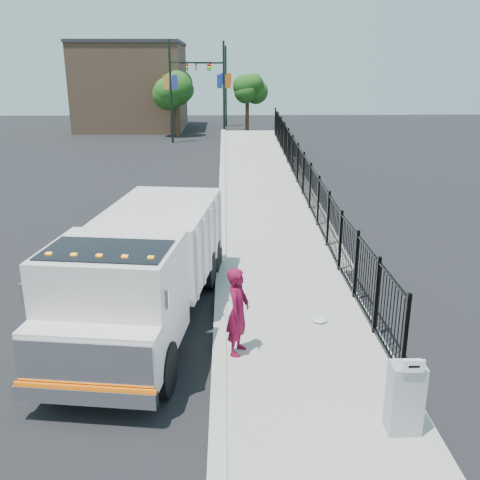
{
  "coord_description": "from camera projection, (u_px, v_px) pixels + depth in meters",
  "views": [
    {
      "loc": [
        0.18,
        -10.99,
        5.95
      ],
      "look_at": [
        0.52,
        2.0,
        1.74
      ],
      "focal_mm": 40.0,
      "sensor_mm": 36.0,
      "label": 1
    }
  ],
  "objects": [
    {
      "name": "ramp",
      "position": [
        264.0,
        188.0,
        27.55
      ],
      "size": [
        3.95,
        24.06,
        3.19
      ],
      "primitive_type": "cube",
      "rotation": [
        0.06,
        0.0,
        0.0
      ],
      "color": "#9E998E",
      "rests_on": "ground"
    },
    {
      "name": "light_pole_1",
      "position": [
        220.0,
        87.0,
        44.66
      ],
      "size": [
        3.78,
        0.22,
        8.0
      ],
      "color": "black",
      "rests_on": "ground"
    },
    {
      "name": "building",
      "position": [
        132.0,
        88.0,
        52.66
      ],
      "size": [
        10.0,
        10.0,
        8.0
      ],
      "primitive_type": "cube",
      "color": "#8C664C",
      "rests_on": "ground"
    },
    {
      "name": "truck",
      "position": [
        144.0,
        265.0,
        12.48
      ],
      "size": [
        3.58,
        8.27,
        2.74
      ],
      "rotation": [
        0.0,
        0.0,
        -0.13
      ],
      "color": "black",
      "rests_on": "ground"
    },
    {
      "name": "sidewalk",
      "position": [
        318.0,
        384.0,
        10.41
      ],
      "size": [
        3.55,
        12.0,
        0.12
      ],
      "primitive_type": "cube",
      "color": "#9E998E",
      "rests_on": "ground"
    },
    {
      "name": "utility_cabinet",
      "position": [
        405.0,
        398.0,
        8.82
      ],
      "size": [
        0.55,
        0.4,
        1.25
      ],
      "primitive_type": "cube",
      "color": "gray",
      "rests_on": "sidewalk"
    },
    {
      "name": "tree_0",
      "position": [
        177.0,
        91.0,
        46.26
      ],
      "size": [
        3.03,
        3.03,
        5.51
      ],
      "color": "#382314",
      "rests_on": "ground"
    },
    {
      "name": "ground",
      "position": [
        220.0,
        339.0,
        12.28
      ],
      "size": [
        120.0,
        120.0,
        0.0
      ],
      "primitive_type": "plane",
      "color": "black",
      "rests_on": "ground"
    },
    {
      "name": "arrow_sign",
      "position": [
        414.0,
        366.0,
        8.38
      ],
      "size": [
        0.35,
        0.04,
        0.22
      ],
      "primitive_type": "cube",
      "color": "white",
      "rests_on": "utility_cabinet"
    },
    {
      "name": "light_pole_2",
      "position": [
        182.0,
        84.0,
        50.75
      ],
      "size": [
        3.77,
        0.22,
        8.0
      ],
      "color": "black",
      "rests_on": "ground"
    },
    {
      "name": "iron_fence",
      "position": [
        303.0,
        187.0,
        23.5
      ],
      "size": [
        0.1,
        28.0,
        1.8
      ],
      "primitive_type": "cube",
      "color": "black",
      "rests_on": "ground"
    },
    {
      "name": "light_pole_0",
      "position": [
        174.0,
        88.0,
        42.68
      ],
      "size": [
        3.77,
        0.22,
        8.0
      ],
      "color": "black",
      "rests_on": "ground"
    },
    {
      "name": "light_pole_3",
      "position": [
        223.0,
        83.0,
        54.77
      ],
      "size": [
        3.77,
        0.22,
        8.0
      ],
      "color": "black",
      "rests_on": "ground"
    },
    {
      "name": "tree_1",
      "position": [
        247.0,
        91.0,
        48.02
      ],
      "size": [
        2.04,
        2.04,
        5.02
      ],
      "color": "#382314",
      "rests_on": "ground"
    },
    {
      "name": "debris",
      "position": [
        320.0,
        320.0,
        12.83
      ],
      "size": [
        0.36,
        0.36,
        0.09
      ],
      "primitive_type": "ellipsoid",
      "color": "silver",
      "rests_on": "sidewalk"
    },
    {
      "name": "worker",
      "position": [
        238.0,
        311.0,
        11.18
      ],
      "size": [
        0.66,
        0.81,
        1.91
      ],
      "primitive_type": "imported",
      "rotation": [
        0.0,
        0.0,
        1.24
      ],
      "color": "maroon",
      "rests_on": "sidewalk"
    },
    {
      "name": "curb",
      "position": [
        219.0,
        385.0,
        10.35
      ],
      "size": [
        0.3,
        12.0,
        0.16
      ],
      "primitive_type": "cube",
      "color": "#ADAAA3",
      "rests_on": "ground"
    },
    {
      "name": "tree_2",
      "position": [
        179.0,
        86.0,
        57.3
      ],
      "size": [
        2.96,
        2.96,
        5.48
      ],
      "color": "#382314",
      "rests_on": "ground"
    }
  ]
}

